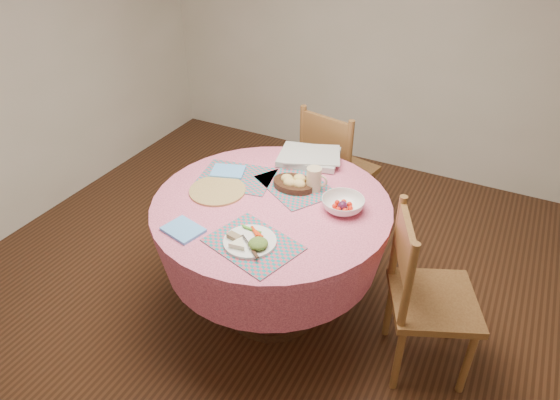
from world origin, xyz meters
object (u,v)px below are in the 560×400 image
(dining_table, at_px, (272,232))
(fruit_bowl, at_px, (343,205))
(wicker_trivet, at_px, (217,190))
(latte_mug, at_px, (314,179))
(chair_right, at_px, (424,294))
(chair_back, at_px, (335,168))
(bread_bowl, at_px, (294,183))
(dinner_plate, at_px, (251,241))

(dining_table, height_order, fruit_bowl, fruit_bowl)
(wicker_trivet, height_order, latte_mug, latte_mug)
(chair_right, bearing_deg, latte_mug, 49.31)
(latte_mug, bearing_deg, fruit_bowl, -27.28)
(latte_mug, bearing_deg, chair_back, 101.71)
(dining_table, distance_m, chair_back, 0.91)
(chair_back, distance_m, bread_bowl, 0.79)
(latte_mug, xyz_separation_m, fruit_bowl, (0.20, -0.10, -0.04))
(latte_mug, bearing_deg, bread_bowl, -164.42)
(bread_bowl, bearing_deg, chair_back, 93.07)
(chair_right, height_order, dinner_plate, chair_right)
(dining_table, bearing_deg, fruit_bowl, 16.31)
(dining_table, distance_m, wicker_trivet, 0.37)
(chair_back, relative_size, wicker_trivet, 3.13)
(dining_table, bearing_deg, bread_bowl, 76.57)
(bread_bowl, bearing_deg, dinner_plate, -85.95)
(dinner_plate, xyz_separation_m, bread_bowl, (-0.04, 0.53, 0.01))
(chair_right, xyz_separation_m, fruit_bowl, (-0.48, 0.11, 0.30))
(dinner_plate, relative_size, fruit_bowl, 0.93)
(dinner_plate, xyz_separation_m, latte_mug, (0.07, 0.56, 0.05))
(chair_right, xyz_separation_m, dinner_plate, (-0.75, -0.35, 0.29))
(dinner_plate, bearing_deg, dining_table, 102.80)
(dining_table, distance_m, dinner_plate, 0.42)
(chair_right, distance_m, chair_back, 1.23)
(chair_right, relative_size, wicker_trivet, 3.06)
(dinner_plate, relative_size, latte_mug, 1.91)
(wicker_trivet, bearing_deg, fruit_bowl, 12.11)
(dining_table, xyz_separation_m, chair_right, (0.83, -0.01, -0.08))
(chair_back, bearing_deg, fruit_bowl, 124.97)
(chair_right, relative_size, fruit_bowl, 3.49)
(bread_bowl, height_order, latte_mug, latte_mug)
(dinner_plate, height_order, bread_bowl, bread_bowl)
(dinner_plate, xyz_separation_m, fruit_bowl, (0.27, 0.45, 0.01))
(fruit_bowl, bearing_deg, bread_bowl, 166.32)
(chair_right, distance_m, fruit_bowl, 0.58)
(chair_right, height_order, fruit_bowl, chair_right)
(fruit_bowl, bearing_deg, wicker_trivet, -167.89)
(chair_right, relative_size, chair_back, 0.98)
(chair_right, xyz_separation_m, chair_back, (-0.83, 0.91, 0.01))
(chair_right, height_order, bread_bowl, chair_right)
(chair_back, relative_size, latte_mug, 7.36)
(fruit_bowl, bearing_deg, chair_right, -12.71)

